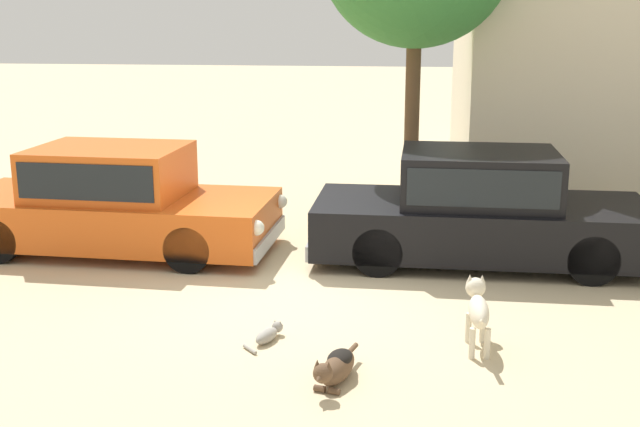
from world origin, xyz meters
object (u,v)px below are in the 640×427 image
(parked_sedan_nearest, at_px, (114,200))
(parked_sedan_second, at_px, (480,208))
(stray_dog_tan, at_px, (478,308))
(stray_dog_spotted, at_px, (336,366))
(stray_cat, at_px, (268,334))

(parked_sedan_nearest, xyz_separation_m, parked_sedan_second, (4.99, 0.06, 0.01))
(parked_sedan_nearest, height_order, stray_dog_tan, parked_sedan_nearest)
(parked_sedan_nearest, relative_size, stray_dog_spotted, 4.67)
(parked_sedan_nearest, bearing_deg, stray_cat, -45.08)
(stray_dog_tan, bearing_deg, parked_sedan_second, -5.85)
(stray_dog_spotted, relative_size, stray_dog_tan, 0.95)
(parked_sedan_second, bearing_deg, stray_dog_spotted, -110.91)
(stray_dog_spotted, bearing_deg, parked_sedan_nearest, -122.29)
(parked_sedan_nearest, distance_m, parked_sedan_second, 4.99)
(parked_sedan_second, relative_size, stray_dog_tan, 4.38)
(parked_sedan_second, xyz_separation_m, stray_dog_tan, (-0.22, -2.90, -0.32))
(parked_sedan_second, distance_m, stray_dog_tan, 2.92)
(parked_sedan_nearest, bearing_deg, stray_dog_tan, -28.29)
(parked_sedan_nearest, height_order, stray_cat, parked_sedan_nearest)
(stray_cat, bearing_deg, stray_dog_tan, -65.04)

